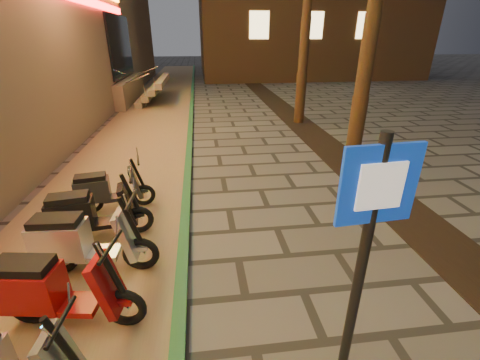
{
  "coord_description": "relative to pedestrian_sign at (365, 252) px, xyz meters",
  "views": [
    {
      "loc": [
        -0.5,
        -0.87,
        3.34
      ],
      "look_at": [
        0.09,
        3.83,
        1.2
      ],
      "focal_mm": 24.0,
      "sensor_mm": 36.0,
      "label": 1
    }
  ],
  "objects": [
    {
      "name": "parking_strip",
      "position": [
        -3.33,
        8.95,
        -1.78
      ],
      "size": [
        3.4,
        60.0,
        0.01
      ],
      "primitive_type": "cube",
      "color": "#8C7251",
      "rests_on": "ground"
    },
    {
      "name": "green_curb",
      "position": [
        -1.63,
        8.95,
        -1.74
      ],
      "size": [
        0.18,
        60.0,
        0.1
      ],
      "primitive_type": "cube",
      "color": "#246035",
      "rests_on": "ground"
    },
    {
      "name": "planting_strip",
      "position": [
        2.87,
        3.95,
        -1.78
      ],
      "size": [
        1.2,
        40.0,
        0.02
      ],
      "primitive_type": "cube",
      "color": "black",
      "rests_on": "ground"
    },
    {
      "name": "pedestrian_sign",
      "position": [
        0.0,
        0.0,
        0.0
      ],
      "size": [
        0.61,
        0.11,
        2.76
      ],
      "rotation": [
        0.0,
        0.0,
        0.08
      ],
      "color": "black",
      "rests_on": "ground"
    },
    {
      "name": "scooter_6",
      "position": [
        -3.11,
        1.31,
        -1.25
      ],
      "size": [
        1.78,
        0.73,
        1.25
      ],
      "rotation": [
        0.0,
        0.0,
        -0.15
      ],
      "color": "black",
      "rests_on": "ground"
    },
    {
      "name": "scooter_7",
      "position": [
        -3.09,
        2.3,
        -1.24
      ],
      "size": [
        1.8,
        0.63,
        1.27
      ],
      "rotation": [
        0.0,
        0.0,
        -0.06
      ],
      "color": "black",
      "rests_on": "ground"
    },
    {
      "name": "scooter_8",
      "position": [
        -3.24,
        3.18,
        -1.27
      ],
      "size": [
        1.71,
        0.7,
        1.2
      ],
      "rotation": [
        0.0,
        0.0,
        0.15
      ],
      "color": "black",
      "rests_on": "ground"
    },
    {
      "name": "scooter_9",
      "position": [
        -3.22,
        4.23,
        -1.32
      ],
      "size": [
        1.54,
        0.68,
        1.08
      ],
      "rotation": [
        0.0,
        0.0,
        0.19
      ],
      "color": "black",
      "rests_on": "ground"
    }
  ]
}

